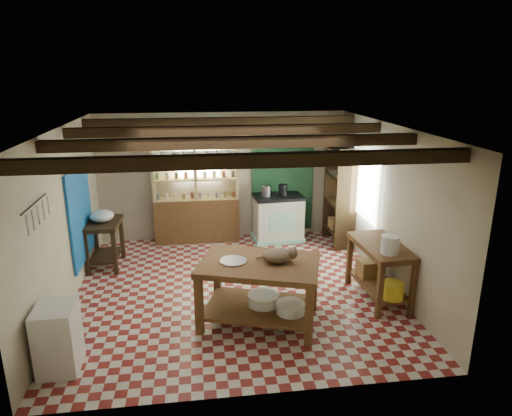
{
  "coord_description": "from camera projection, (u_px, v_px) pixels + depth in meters",
  "views": [
    {
      "loc": [
        -0.56,
        -6.63,
        3.41
      ],
      "look_at": [
        0.39,
        0.3,
        1.27
      ],
      "focal_mm": 32.0,
      "sensor_mm": 36.0,
      "label": 1
    }
  ],
  "objects": [
    {
      "name": "blue_wall_patch",
      "position": [
        80.0,
        214.0,
        7.56
      ],
      "size": [
        0.04,
        1.4,
        1.6
      ],
      "primitive_type": "cube",
      "color": "#165EAC",
      "rests_on": "wall_left"
    },
    {
      "name": "window_right",
      "position": [
        365.0,
        186.0,
        8.21
      ],
      "size": [
        0.02,
        1.3,
        1.2
      ],
      "primitive_type": "cube",
      "color": "silver",
      "rests_on": "wall_right"
    },
    {
      "name": "prep_table",
      "position": [
        105.0,
        244.0,
        8.12
      ],
      "size": [
        0.6,
        0.86,
        0.85
      ],
      "primitive_type": "cube",
      "rotation": [
        0.0,
        0.0,
        -0.03
      ],
      "color": "#352412",
      "rests_on": "floor"
    },
    {
      "name": "wall_back",
      "position": [
        222.0,
        177.0,
        9.34
      ],
      "size": [
        5.0,
        0.04,
        2.6
      ],
      "primitive_type": "cube",
      "color": "#C0B79B",
      "rests_on": "floor"
    },
    {
      "name": "steel_tray",
      "position": [
        233.0,
        261.0,
        6.2
      ],
      "size": [
        0.47,
        0.47,
        0.02
      ],
      "primitive_type": "cylinder",
      "rotation": [
        0.0,
        0.0,
        -0.32
      ],
      "color": "#A2A2A9",
      "rests_on": "work_table"
    },
    {
      "name": "wall_right",
      "position": [
        389.0,
        207.0,
        7.3
      ],
      "size": [
        0.04,
        5.0,
        2.6
      ],
      "primitive_type": "cube",
      "color": "#C0B79B",
      "rests_on": "floor"
    },
    {
      "name": "utensil_rail",
      "position": [
        36.0,
        213.0,
        5.38
      ],
      "size": [
        0.06,
        0.9,
        0.28
      ],
      "primitive_type": "cube",
      "color": "black",
      "rests_on": "wall_left"
    },
    {
      "name": "pot_rack",
      "position": [
        288.0,
        135.0,
        8.82
      ],
      "size": [
        0.86,
        0.12,
        0.36
      ],
      "primitive_type": "cube",
      "color": "black",
      "rests_on": "ceiling"
    },
    {
      "name": "window_back",
      "position": [
        197.0,
        158.0,
        9.14
      ],
      "size": [
        0.9,
        0.02,
        0.8
      ],
      "primitive_type": "cube",
      "color": "silver",
      "rests_on": "wall_back"
    },
    {
      "name": "white_cabinet",
      "position": [
        58.0,
        338.0,
        5.32
      ],
      "size": [
        0.46,
        0.55,
        0.81
      ],
      "primitive_type": "cube",
      "rotation": [
        0.0,
        0.0,
        0.02
      ],
      "color": "silver",
      "rests_on": "floor"
    },
    {
      "name": "wicker_basket",
      "position": [
        371.0,
        268.0,
        7.28
      ],
      "size": [
        0.4,
        0.33,
        0.27
      ],
      "primitive_type": "cube",
      "rotation": [
        0.0,
        0.0,
        0.05
      ],
      "color": "olive",
      "rests_on": "right_counter"
    },
    {
      "name": "right_counter",
      "position": [
        379.0,
        271.0,
        6.97
      ],
      "size": [
        0.69,
        1.28,
        0.89
      ],
      "primitive_type": "cube",
      "rotation": [
        0.0,
        0.0,
        0.05
      ],
      "color": "brown",
      "rests_on": "floor"
    },
    {
      "name": "green_wall_patch",
      "position": [
        283.0,
        177.0,
        9.49
      ],
      "size": [
        1.3,
        0.04,
        2.3
      ],
      "primitive_type": "cube",
      "color": "#1B4427",
      "rests_on": "wall_back"
    },
    {
      "name": "kettle_left",
      "position": [
        266.0,
        191.0,
        9.17
      ],
      "size": [
        0.2,
        0.2,
        0.22
      ],
      "primitive_type": "cylinder",
      "rotation": [
        0.0,
        0.0,
        0.08
      ],
      "color": "#A2A2A9",
      "rests_on": "stove"
    },
    {
      "name": "ceiling_beams",
      "position": [
        232.0,
        136.0,
        6.63
      ],
      "size": [
        5.0,
        3.8,
        0.15
      ],
      "primitive_type": "cube",
      "color": "#352412",
      "rests_on": "ceiling"
    },
    {
      "name": "white_bucket",
      "position": [
        390.0,
        245.0,
        6.46
      ],
      "size": [
        0.28,
        0.28,
        0.26
      ],
      "primitive_type": "cylinder",
      "rotation": [
        0.0,
        0.0,
        0.05
      ],
      "color": "silver",
      "rests_on": "right_counter"
    },
    {
      "name": "work_table",
      "position": [
        259.0,
        292.0,
        6.32
      ],
      "size": [
        1.85,
        1.51,
        0.9
      ],
      "primitive_type": "cube",
      "rotation": [
        0.0,
        0.0,
        -0.32
      ],
      "color": "brown",
      "rests_on": "floor"
    },
    {
      "name": "basin_large",
      "position": [
        263.0,
        299.0,
        6.39
      ],
      "size": [
        0.56,
        0.56,
        0.15
      ],
      "primitive_type": "cylinder",
      "rotation": [
        0.0,
        0.0,
        -0.32
      ],
      "color": "silver",
      "rests_on": "work_table"
    },
    {
      "name": "wall_left",
      "position": [
        63.0,
        220.0,
        6.65
      ],
      "size": [
        0.04,
        5.0,
        2.6
      ],
      "primitive_type": "cube",
      "color": "#C0B79B",
      "rests_on": "floor"
    },
    {
      "name": "stove",
      "position": [
        278.0,
        218.0,
        9.39
      ],
      "size": [
        1.02,
        0.73,
        0.96
      ],
      "primitive_type": "cube",
      "rotation": [
        0.0,
        0.0,
        0.08
      ],
      "color": "beige",
      "rests_on": "floor"
    },
    {
      "name": "wall_front",
      "position": [
        255.0,
        287.0,
        4.6
      ],
      "size": [
        5.0,
        0.04,
        2.6
      ],
      "primitive_type": "cube",
      "color": "#C0B79B",
      "rests_on": "floor"
    },
    {
      "name": "yellow_tub",
      "position": [
        392.0,
        290.0,
        6.58
      ],
      "size": [
        0.34,
        0.34,
        0.24
      ],
      "primitive_type": "cylinder",
      "rotation": [
        0.0,
        0.0,
        0.05
      ],
      "color": "yellow",
      "rests_on": "right_counter"
    },
    {
      "name": "cat",
      "position": [
        278.0,
        255.0,
        6.16
      ],
      "size": [
        0.47,
        0.38,
        0.19
      ],
      "primitive_type": "ellipsoid",
      "rotation": [
        0.0,
        0.0,
        -0.15
      ],
      "color": "#8B6E51",
      "rests_on": "work_table"
    },
    {
      "name": "floor",
      "position": [
        234.0,
        290.0,
        7.36
      ],
      "size": [
        5.0,
        5.0,
        0.02
      ],
      "primitive_type": "cube",
      "color": "maroon",
      "rests_on": "ground"
    },
    {
      "name": "basin_small",
      "position": [
        291.0,
        308.0,
        6.18
      ],
      "size": [
        0.5,
        0.5,
        0.14
      ],
      "primitive_type": "cylinder",
      "rotation": [
        0.0,
        0.0,
        -0.32
      ],
      "color": "silver",
      "rests_on": "work_table"
    },
    {
      "name": "ceiling",
      "position": [
        232.0,
        128.0,
        6.59
      ],
      "size": [
        5.0,
        5.0,
        0.02
      ],
      "primitive_type": "cube",
      "color": "#4B4B50",
      "rests_on": "wall_back"
    },
    {
      "name": "shelving_unit",
      "position": [
        196.0,
        189.0,
        9.15
      ],
      "size": [
        1.7,
        0.34,
        2.2
      ],
      "primitive_type": "cube",
      "color": "tan",
      "rests_on": "floor"
    },
    {
      "name": "enamel_bowl",
      "position": [
        102.0,
        216.0,
        7.96
      ],
      "size": [
        0.43,
        0.43,
        0.21
      ],
      "primitive_type": "ellipsoid",
      "rotation": [
        0.0,
        0.0,
        -0.03
      ],
      "color": "silver",
      "rests_on": "prep_table"
    },
    {
      "name": "tall_rack",
      "position": [
        340.0,
        196.0,
        9.06
      ],
      "size": [
        0.4,
        0.86,
        2.0
      ],
      "primitive_type": "cube",
      "color": "#352412",
      "rests_on": "floor"
    },
    {
      "name": "kettle_right",
      "position": [
        283.0,
        190.0,
        9.24
      ],
      "size": [
        0.19,
        0.19,
        0.22
      ],
      "primitive_type": "cylinder",
      "rotation": [
        0.0,
        0.0,
        0.08
      ],
      "color": "black",
      "rests_on": "stove"
    }
  ]
}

